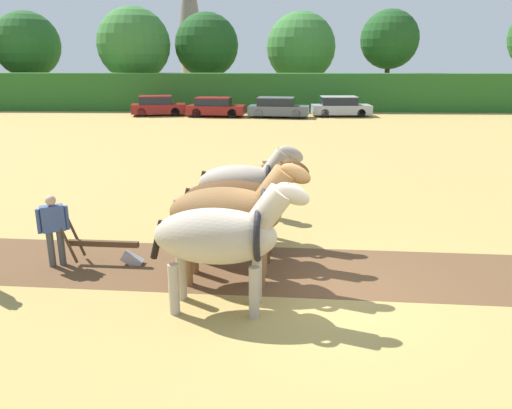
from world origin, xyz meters
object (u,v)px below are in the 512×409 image
tree_left (27,45)px  draft_horse_lead_right (231,212)px  tree_center_right (301,47)px  plow (110,249)px  church_spire (190,14)px  draft_horse_lead_left (222,236)px  parked_car_left (215,107)px  parked_car_center (340,107)px  draft_horse_trail_left (239,201)px  farmer_at_plow (54,226)px  parked_car_far_left (158,106)px  tree_center_left (134,44)px  tree_center (207,45)px  tree_right (389,40)px  draft_horse_trail_right (244,183)px  parked_car_center_left (278,108)px  farmer_beside_team (265,185)px

tree_left → draft_horse_lead_right: tree_left is taller
tree_center_right → plow: size_ratio=4.72×
church_spire → draft_horse_lead_left: bearing=-80.3°
parked_car_left → parked_car_center: size_ratio=0.99×
draft_horse_trail_left → parked_car_left: 27.71m
farmer_at_plow → parked_car_center: (9.51, 28.60, -0.17)m
parked_car_far_left → draft_horse_lead_left: bearing=-86.5°
draft_horse_lead_right → church_spire: bearing=102.9°
tree_center_left → parked_car_left: tree_center_left is taller
parked_car_left → tree_center: bearing=104.6°
tree_right → parked_car_left: bearing=-149.7°
tree_left → farmer_at_plow: 42.09m
tree_left → tree_center_right: tree_left is taller
farmer_at_plow → parked_car_left: bearing=150.6°
draft_horse_trail_left → parked_car_center: bearing=81.5°
tree_right → draft_horse_trail_right: (-10.61, -34.69, -4.36)m
tree_right → parked_car_center_left: size_ratio=1.82×
tree_right → farmer_at_plow: bearing=-111.7°
draft_horse_trail_right → farmer_beside_team: (0.46, 1.77, -0.47)m
parked_car_far_left → parked_car_left: parked_car_far_left is taller
draft_horse_trail_right → parked_car_far_left: 28.14m
tree_center_right → tree_center: bearing=-177.7°
parked_car_left → tree_center_right: bearing=61.3°
draft_horse_trail_right → draft_horse_lead_left: bearing=-90.0°
draft_horse_lead_right → farmer_beside_team: draft_horse_lead_right is taller
tree_center_left → draft_horse_lead_right: 39.00m
tree_center → draft_horse_lead_left: 40.49m
tree_center → parked_car_far_left: tree_center is taller
farmer_beside_team → parked_car_center_left: (0.45, 24.12, -0.21)m
tree_center_right → plow: bearing=-98.6°
church_spire → draft_horse_trail_left: (10.42, -58.20, -8.37)m
farmer_at_plow → tree_center_right: bearing=140.6°
tree_center → farmer_at_plow: (1.75, -38.19, -4.47)m
parked_car_far_left → farmer_beside_team: bearing=-82.2°
tree_right → church_spire: size_ratio=0.45×
tree_center → draft_horse_trail_right: size_ratio=3.16×
farmer_beside_team → parked_car_center_left: 24.12m
parked_car_center_left → farmer_beside_team: bearing=-84.2°
tree_center_left → draft_horse_trail_left: tree_center_left is taller
draft_horse_trail_right → parked_car_center_left: (0.91, 25.88, -0.69)m
draft_horse_trail_right → draft_horse_lead_right: bearing=-89.9°
draft_horse_lead_right → farmer_at_plow: (-3.76, 0.57, -0.52)m
tree_center_right → draft_horse_trail_right: tree_center_right is taller
draft_horse_trail_left → parked_car_far_left: (-8.19, 28.05, -0.58)m
tree_left → draft_horse_lead_left: size_ratio=3.00×
farmer_at_plow → tree_center: bearing=153.4°
church_spire → draft_horse_trail_right: bearing=-79.6°
tree_center_right → parked_car_center_left: (-2.13, -10.92, -4.45)m
church_spire → draft_horse_trail_right: church_spire is taller
church_spire → draft_horse_trail_left: church_spire is taller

